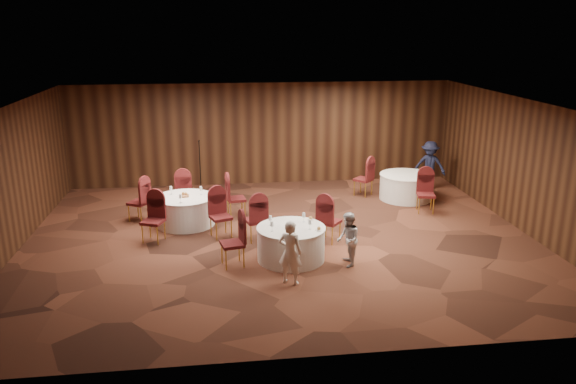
{
  "coord_description": "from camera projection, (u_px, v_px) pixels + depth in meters",
  "views": [
    {
      "loc": [
        -1.42,
        -12.44,
        4.91
      ],
      "look_at": [
        0.2,
        0.2,
        1.1
      ],
      "focal_mm": 35.0,
      "sensor_mm": 36.0,
      "label": 1
    }
  ],
  "objects": [
    {
      "name": "chairs_main",
      "position": [
        274.0,
        228.0,
        12.7
      ],
      "size": [
        2.97,
        2.04,
        1.0
      ],
      "color": "#3C0C15",
      "rests_on": "ground"
    },
    {
      "name": "mic_stand",
      "position": [
        201.0,
        177.0,
        17.11
      ],
      "size": [
        0.24,
        0.24,
        1.59
      ],
      "color": "black",
      "rests_on": "ground"
    },
    {
      "name": "ground",
      "position": [
        281.0,
        239.0,
        13.4
      ],
      "size": [
        12.0,
        12.0,
        0.0
      ],
      "primitive_type": "plane",
      "color": "black",
      "rests_on": "ground"
    },
    {
      "name": "woman_a",
      "position": [
        290.0,
        252.0,
        10.91
      ],
      "size": [
        0.57,
        0.49,
        1.31
      ],
      "primitive_type": "imported",
      "rotation": [
        0.0,
        0.0,
        2.69
      ],
      "color": "white",
      "rests_on": "ground"
    },
    {
      "name": "table_right",
      "position": [
        406.0,
        186.0,
        16.38
      ],
      "size": [
        1.54,
        1.54,
        0.74
      ],
      "color": "silver",
      "rests_on": "ground"
    },
    {
      "name": "tabletop_right",
      "position": [
        417.0,
        171.0,
        16.02
      ],
      "size": [
        0.08,
        0.08,
        0.22
      ],
      "color": "silver",
      "rests_on": "table_right"
    },
    {
      "name": "table_main",
      "position": [
        291.0,
        243.0,
        12.13
      ],
      "size": [
        1.49,
        1.49,
        0.74
      ],
      "color": "silver",
      "rests_on": "ground"
    },
    {
      "name": "chairs_right",
      "position": [
        393.0,
        186.0,
        15.93
      ],
      "size": [
        1.95,
        2.43,
        1.0
      ],
      "color": "#3C0C15",
      "rests_on": "ground"
    },
    {
      "name": "table_left",
      "position": [
        185.0,
        210.0,
        14.26
      ],
      "size": [
        1.5,
        1.5,
        0.74
      ],
      "color": "silver",
      "rests_on": "ground"
    },
    {
      "name": "woman_b",
      "position": [
        348.0,
        240.0,
        11.76
      ],
      "size": [
        0.48,
        0.6,
        1.17
      ],
      "primitive_type": "imported",
      "rotation": [
        0.0,
        0.0,
        4.64
      ],
      "color": "#BBBBC0",
      "rests_on": "ground"
    },
    {
      "name": "tabletop_main",
      "position": [
        297.0,
        224.0,
        11.91
      ],
      "size": [
        1.1,
        1.16,
        0.22
      ],
      "color": "silver",
      "rests_on": "table_main"
    },
    {
      "name": "man_c",
      "position": [
        430.0,
        165.0,
        17.24
      ],
      "size": [
        1.12,
        0.94,
        1.51
      ],
      "primitive_type": "imported",
      "rotation": [
        0.0,
        0.0,
        5.82
      ],
      "color": "black",
      "rests_on": "ground"
    },
    {
      "name": "tabletop_left",
      "position": [
        184.0,
        194.0,
        14.13
      ],
      "size": [
        0.84,
        0.82,
        0.22
      ],
      "color": "silver",
      "rests_on": "table_left"
    },
    {
      "name": "chairs_left",
      "position": [
        187.0,
        206.0,
        14.25
      ],
      "size": [
        3.17,
        2.91,
        1.0
      ],
      "color": "#3C0C15",
      "rests_on": "ground"
    },
    {
      "name": "room_shell",
      "position": [
        280.0,
        159.0,
        12.84
      ],
      "size": [
        12.0,
        12.0,
        12.0
      ],
      "color": "silver",
      "rests_on": "ground"
    }
  ]
}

